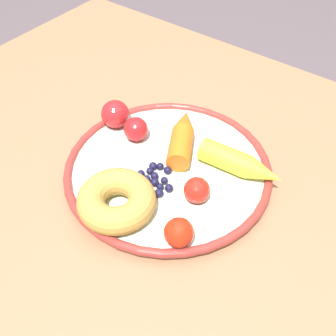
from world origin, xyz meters
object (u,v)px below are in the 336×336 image
at_px(dining_table, 161,222).
at_px(tomato_extra, 136,129).
at_px(blueberry_pile, 154,178).
at_px(tomato_far, 197,190).
at_px(plate, 168,169).
at_px(carrot_yellow, 241,164).
at_px(carrot_orange, 182,136).
at_px(tomato_mid, 179,233).
at_px(tomato_near, 115,114).
at_px(donut, 117,201).

xyz_separation_m(dining_table, tomato_extra, (-0.07, 0.03, 0.14)).
bearing_deg(blueberry_pile, tomato_far, 8.01).
xyz_separation_m(plate, carrot_yellow, (0.08, 0.05, 0.02)).
distance_m(carrot_orange, tomato_mid, 0.17).
distance_m(tomato_mid, tomato_extra, 0.19).
relative_size(dining_table, tomato_extra, 26.16).
distance_m(tomato_mid, tomato_far, 0.07).
bearing_deg(plate, dining_table, -133.97).
xyz_separation_m(tomato_near, tomato_far, (0.18, -0.05, -0.00)).
distance_m(blueberry_pile, tomato_extra, 0.09).
distance_m(plate, carrot_yellow, 0.10).
bearing_deg(donut, carrot_orange, 91.76).
relative_size(tomato_far, tomato_extra, 0.95).
bearing_deg(blueberry_pile, carrot_orange, 98.62).
distance_m(carrot_orange, tomato_near, 0.11).
xyz_separation_m(dining_table, carrot_yellow, (0.09, 0.06, 0.14)).
distance_m(carrot_yellow, blueberry_pile, 0.12).
xyz_separation_m(plate, tomato_near, (-0.12, 0.03, 0.02)).
bearing_deg(tomato_mid, carrot_orange, 123.93).
bearing_deg(carrot_orange, dining_table, -85.87).
xyz_separation_m(carrot_orange, donut, (0.00, -0.15, 0.00)).
distance_m(dining_table, plate, 0.12).
bearing_deg(carrot_yellow, tomato_extra, -168.94).
xyz_separation_m(dining_table, carrot_orange, (-0.00, 0.06, 0.14)).
bearing_deg(tomato_far, tomato_mid, -73.39).
distance_m(tomato_far, tomato_extra, 0.15).
bearing_deg(tomato_near, tomato_far, -15.16).
relative_size(dining_table, carrot_yellow, 7.92).
bearing_deg(tomato_mid, carrot_yellow, 89.56).
xyz_separation_m(carrot_orange, tomato_far, (0.08, -0.07, 0.00)).
xyz_separation_m(carrot_orange, tomato_mid, (0.10, -0.14, 0.00)).
bearing_deg(tomato_near, plate, -12.55).
distance_m(plate, donut, 0.10).
xyz_separation_m(carrot_yellow, donut, (-0.09, -0.15, 0.00)).
distance_m(dining_table, tomato_near, 0.19).
distance_m(carrot_yellow, donut, 0.18).
distance_m(dining_table, tomato_extra, 0.16).
height_order(dining_table, plate, plate).
distance_m(donut, tomato_far, 0.10).
relative_size(plate, carrot_orange, 2.52).
relative_size(plate, tomato_near, 6.73).
relative_size(blueberry_pile, tomato_extra, 1.58).
height_order(tomato_near, tomato_far, tomato_near).
xyz_separation_m(tomato_near, tomato_extra, (0.05, -0.01, -0.00)).
bearing_deg(carrot_orange, blueberry_pile, -81.38).
xyz_separation_m(blueberry_pile, tomato_near, (-0.12, 0.06, 0.01)).
relative_size(carrot_orange, tomato_far, 3.35).
xyz_separation_m(tomato_near, tomato_mid, (0.20, -0.12, -0.00)).
bearing_deg(tomato_near, blueberry_pile, -25.82).
xyz_separation_m(donut, blueberry_pile, (0.01, 0.07, -0.01)).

